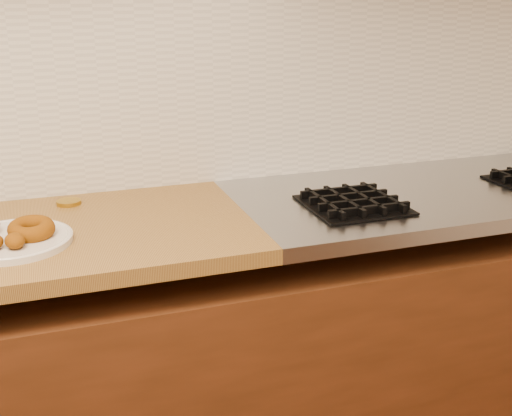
{
  "coord_description": "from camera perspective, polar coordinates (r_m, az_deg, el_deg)",
  "views": [
    {
      "loc": [
        -0.01,
        0.1,
        1.46
      ],
      "look_at": [
        0.51,
        1.6,
        0.93
      ],
      "focal_mm": 45.0,
      "sensor_mm": 36.0,
      "label": 1
    }
  ],
  "objects": [
    {
      "name": "wall_back",
      "position": [
        1.9,
        -19.46,
        14.18
      ],
      "size": [
        4.0,
        0.02,
        2.7
      ],
      "primitive_type": "cube",
      "color": "#C6B493",
      "rests_on": "ground"
    },
    {
      "name": "base_cabinet",
      "position": [
        1.91,
        -16.18,
        -16.41
      ],
      "size": [
        3.6,
        0.6,
        0.77
      ],
      "primitive_type": "cube",
      "color": "#562811",
      "rests_on": "floor"
    },
    {
      "name": "stovetop",
      "position": [
        2.05,
        16.29,
        1.3
      ],
      "size": [
        1.3,
        0.62,
        0.04
      ],
      "primitive_type": "cube",
      "color": "#9EA0A5",
      "rests_on": "base_cabinet"
    },
    {
      "name": "backsplash",
      "position": [
        1.9,
        -18.97,
        9.67
      ],
      "size": [
        3.6,
        0.02,
        0.6
      ],
      "primitive_type": "cube",
      "color": "silver",
      "rests_on": "wall_back"
    },
    {
      "name": "burner_grates",
      "position": [
        1.96,
        17.1,
        1.44
      ],
      "size": [
        0.91,
        0.26,
        0.03
      ],
      "color": "black",
      "rests_on": "stovetop"
    },
    {
      "name": "donut_plate",
      "position": [
        1.61,
        -20.82,
        -2.75
      ],
      "size": [
        0.28,
        0.28,
        0.02
      ],
      "primitive_type": "cylinder",
      "color": "silver",
      "rests_on": "butcher_block"
    },
    {
      "name": "ring_donut",
      "position": [
        1.6,
        -19.36,
        -1.74
      ],
      "size": [
        0.13,
        0.13,
        0.05
      ],
      "primitive_type": "torus",
      "rotation": [
        0.1,
        0.0,
        0.22
      ],
      "color": "#7B4208",
      "rests_on": "donut_plate"
    },
    {
      "name": "brass_jar_lid",
      "position": [
        1.87,
        -16.31,
        0.49
      ],
      "size": [
        0.08,
        0.08,
        0.01
      ],
      "primitive_type": "cylinder",
      "rotation": [
        0.0,
        0.0,
        0.19
      ],
      "color": "#B18D25",
      "rests_on": "butcher_block"
    }
  ]
}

